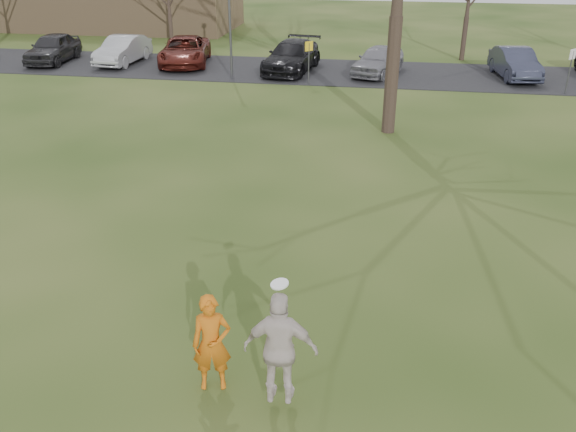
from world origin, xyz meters
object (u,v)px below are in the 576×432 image
object	(u,v)px
car_3	(292,56)
building	(103,1)
car_5	(515,63)
car_2	(185,51)
car_0	(53,48)
catching_play	(281,349)
car_1	(123,50)
player_defender	(212,343)
car_4	(378,60)

from	to	relation	value
car_3	building	world-z (taller)	building
car_5	car_2	bearing A→B (deg)	170.69
building	car_3	bearing A→B (deg)	-38.46
car_2	building	bearing A→B (deg)	118.75
car_0	catching_play	world-z (taller)	catching_play
car_3	car_1	bearing A→B (deg)	-175.00
car_0	car_2	distance (m)	7.61
player_defender	catching_play	size ratio (longest dim) A/B	0.80
car_3	catching_play	bearing A→B (deg)	-73.89
player_defender	car_4	size ratio (longest dim) A/B	0.41
car_1	building	size ratio (longest dim) A/B	0.22
car_0	car_3	bearing A→B (deg)	-5.33
car_5	car_1	bearing A→B (deg)	171.77
car_0	car_3	size ratio (longest dim) A/B	0.87
car_0	building	distance (m)	13.59
player_defender	building	distance (m)	42.37
player_defender	catching_play	distance (m)	1.30
player_defender	car_4	world-z (taller)	player_defender
player_defender	car_0	bearing A→B (deg)	109.32
car_1	car_2	distance (m)	3.54
car_4	building	xyz separation A→B (m)	(-21.27, 13.36, 1.16)
catching_play	car_3	bearing A→B (deg)	98.81
car_1	car_2	world-z (taller)	car_1
car_5	catching_play	world-z (taller)	catching_play
car_0	catching_play	xyz separation A→B (m)	(17.57, -24.83, 0.37)
car_2	car_3	size ratio (longest dim) A/B	1.01
building	car_4	bearing A→B (deg)	-32.13
car_2	catching_play	size ratio (longest dim) A/B	2.43
catching_play	building	bearing A→B (deg)	118.40
car_1	car_2	xyz separation A→B (m)	(3.53, 0.32, -0.00)
car_2	car_0	bearing A→B (deg)	173.41
car_3	car_5	xyz separation A→B (m)	(11.43, 0.30, -0.04)
player_defender	car_1	world-z (taller)	player_defender
car_3	catching_play	xyz separation A→B (m)	(3.83, -24.75, 0.39)
car_5	building	distance (m)	31.03
player_defender	building	xyz separation A→B (m)	(-19.35, 37.68, 1.05)
building	catching_play	bearing A→B (deg)	-61.60
car_4	car_0	bearing A→B (deg)	-162.53
car_2	car_5	size ratio (longest dim) A/B	1.20
catching_play	building	xyz separation A→B (m)	(-20.56, 38.04, 0.73)
car_2	catching_play	distance (m)	27.35
car_0	car_1	distance (m)	4.07
car_0	building	world-z (taller)	building
car_4	catching_play	xyz separation A→B (m)	(-0.71, -24.67, 0.43)
car_3	car_5	bearing A→B (deg)	8.81
player_defender	catching_play	bearing A→B (deg)	-30.84
car_3	building	distance (m)	21.39
car_3	building	xyz separation A→B (m)	(-16.73, 13.29, 1.12)
catching_play	building	size ratio (longest dim) A/B	0.11
car_2	building	distance (m)	16.48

